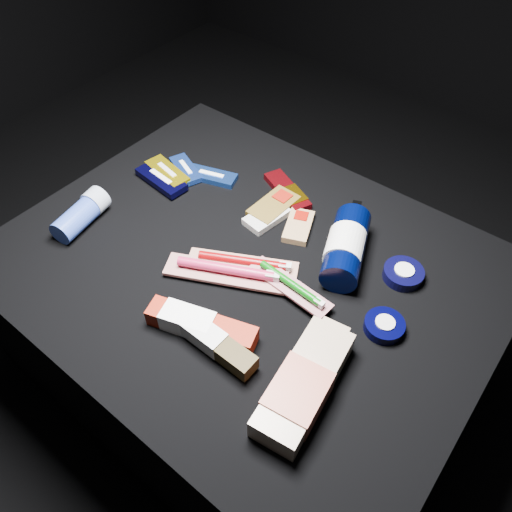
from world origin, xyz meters
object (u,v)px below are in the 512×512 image
Objects in this scene: deodorant_stick at (82,214)px; toothpaste_carton_red at (197,324)px; bodywash_bottle at (303,385)px; lotion_bottle at (346,247)px.

toothpaste_carton_red is at bearing -18.52° from deodorant_stick.
deodorant_stick is at bearing 154.87° from toothpaste_carton_red.
bodywash_bottle is 0.61m from deodorant_stick.
deodorant_stick is 0.69× the size of toothpaste_carton_red.
lotion_bottle is 1.14× the size of toothpaste_carton_red.
deodorant_stick is at bearing -174.00° from lotion_bottle.
lotion_bottle is 1.65× the size of deodorant_stick.
toothpaste_carton_red is (-0.12, -0.32, -0.02)m from lotion_bottle.
toothpaste_carton_red is at bearing -131.98° from lotion_bottle.
deodorant_stick reaches higher than toothpaste_carton_red.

